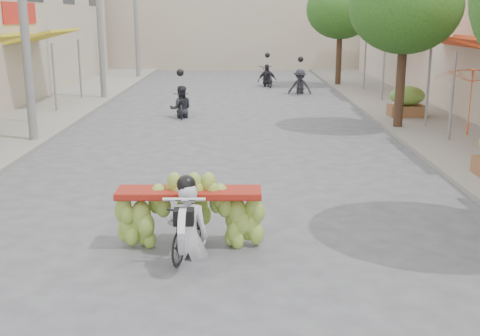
% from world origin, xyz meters
% --- Properties ---
extents(sidewalk_left, '(4.00, 60.00, 0.12)m').
position_xyz_m(sidewalk_left, '(-7.00, 15.00, 0.06)').
color(sidewalk_left, gray).
rests_on(sidewalk_left, ground).
extents(sidewalk_right, '(4.00, 60.00, 0.12)m').
position_xyz_m(sidewalk_right, '(7.00, 15.00, 0.06)').
color(sidewalk_right, gray).
rests_on(sidewalk_right, ground).
extents(far_building, '(20.00, 6.00, 7.00)m').
position_xyz_m(far_building, '(0.00, 38.00, 3.50)').
color(far_building, tan).
rests_on(far_building, ground).
extents(utility_pole_far, '(0.60, 0.24, 8.00)m').
position_xyz_m(utility_pole_far, '(-5.40, 21.00, 4.03)').
color(utility_pole_far, slate).
rests_on(utility_pole_far, ground).
extents(utility_pole_back, '(0.60, 0.24, 8.00)m').
position_xyz_m(utility_pole_back, '(-5.40, 30.00, 4.03)').
color(utility_pole_back, slate).
rests_on(utility_pole_back, ground).
extents(street_tree_mid, '(3.40, 3.40, 5.25)m').
position_xyz_m(street_tree_mid, '(5.40, 14.00, 3.78)').
color(street_tree_mid, '#3A2719').
rests_on(street_tree_mid, ground).
extents(street_tree_far, '(3.40, 3.40, 5.25)m').
position_xyz_m(street_tree_far, '(5.40, 26.00, 3.78)').
color(street_tree_far, '#3A2719').
rests_on(street_tree_far, ground).
extents(produce_crate_far, '(1.20, 0.88, 1.16)m').
position_xyz_m(produce_crate_far, '(6.20, 16.00, 0.71)').
color(produce_crate_far, brown).
rests_on(produce_crate_far, ground).
extents(banana_motorbike, '(2.21, 1.75, 2.14)m').
position_xyz_m(banana_motorbike, '(-0.34, 3.94, 0.72)').
color(banana_motorbike, black).
rests_on(banana_motorbike, ground).
extents(market_umbrella, '(2.36, 2.36, 1.62)m').
position_xyz_m(market_umbrella, '(5.77, 9.11, 2.41)').
color(market_umbrella, '#B54218').
rests_on(market_umbrella, ground).
extents(pedestrian, '(0.95, 0.62, 1.81)m').
position_xyz_m(pedestrian, '(6.19, 16.77, 1.03)').
color(pedestrian, white).
rests_on(pedestrian, ground).
extents(bg_motorbike_a, '(0.84, 1.49, 1.95)m').
position_xyz_m(bg_motorbike_a, '(-1.65, 16.42, 0.78)').
color(bg_motorbike_a, black).
rests_on(bg_motorbike_a, ground).
extents(bg_motorbike_b, '(1.15, 1.88, 1.95)m').
position_xyz_m(bg_motorbike_b, '(3.18, 22.99, 0.83)').
color(bg_motorbike_b, black).
rests_on(bg_motorbike_b, ground).
extents(bg_motorbike_c, '(1.05, 1.88, 1.95)m').
position_xyz_m(bg_motorbike_c, '(1.80, 25.91, 0.77)').
color(bg_motorbike_c, black).
rests_on(bg_motorbike_c, ground).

